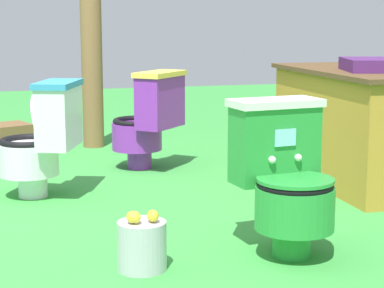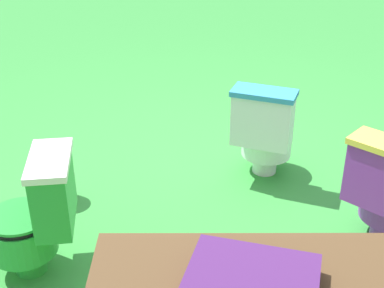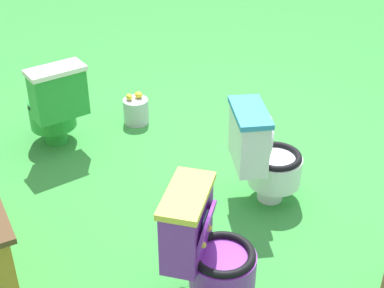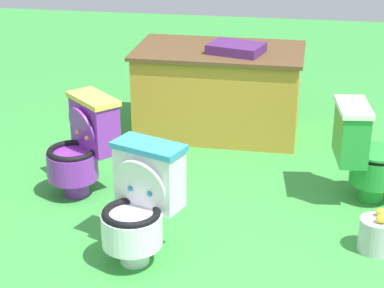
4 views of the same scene
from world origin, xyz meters
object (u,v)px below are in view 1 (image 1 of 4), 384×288
at_px(small_crate, 5,142).
at_px(lemon_bucket, 142,244).
at_px(toilet_white, 43,138).
at_px(wooden_post, 91,32).
at_px(toilet_purple, 148,119).
at_px(toilet_green, 285,177).
at_px(vendor_table, 370,125).

height_order(small_crate, lemon_bucket, same).
xyz_separation_m(toilet_white, wooden_post, (-1.66, 0.54, 0.61)).
bearing_deg(toilet_purple, toilet_green, -130.51).
height_order(toilet_green, vendor_table, vendor_table).
xyz_separation_m(vendor_table, small_crate, (-1.50, -2.36, -0.25)).
relative_size(toilet_white, small_crate, 1.92).
bearing_deg(toilet_white, toilet_purple, -31.11).
bearing_deg(vendor_table, wooden_post, -138.96).
relative_size(toilet_green, vendor_table, 0.49).
distance_m(vendor_table, lemon_bucket, 2.24).
distance_m(toilet_white, vendor_table, 2.16).
height_order(vendor_table, small_crate, vendor_table).
bearing_deg(small_crate, wooden_post, 115.18).
relative_size(toilet_green, toilet_white, 1.00).
distance_m(toilet_white, toilet_purple, 1.01).
distance_m(vendor_table, small_crate, 2.81).
bearing_deg(toilet_green, vendor_table, -139.96).
distance_m(wooden_post, small_crate, 1.18).
distance_m(small_crate, lemon_bucket, 2.80).
height_order(toilet_white, lemon_bucket, toilet_white).
relative_size(vendor_table, lemon_bucket, 5.32).
bearing_deg(wooden_post, toilet_purple, 13.86).
bearing_deg(vendor_table, toilet_purple, -120.96).
bearing_deg(wooden_post, lemon_bucket, -4.08).
bearing_deg(wooden_post, toilet_green, 9.00).
height_order(toilet_purple, lemon_bucket, toilet_purple).
bearing_deg(vendor_table, toilet_green, -43.23).
distance_m(toilet_green, toilet_white, 1.73).
bearing_deg(wooden_post, toilet_white, -18.09).
height_order(toilet_green, toilet_white, same).
xyz_separation_m(toilet_green, toilet_purple, (-2.01, -0.23, 0.00)).
distance_m(toilet_green, wooden_post, 3.15).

